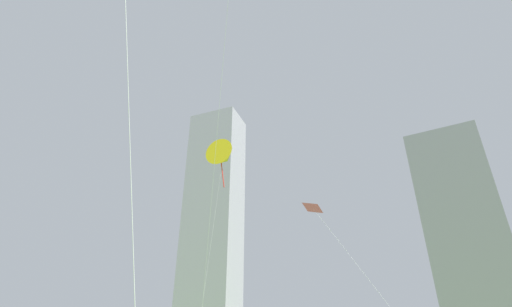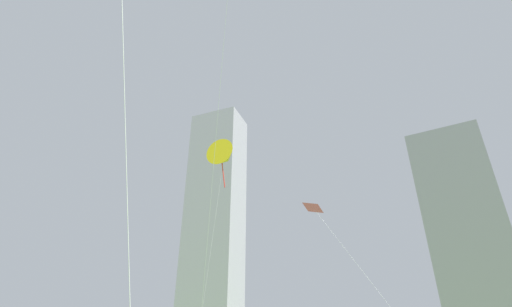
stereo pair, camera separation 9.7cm
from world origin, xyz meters
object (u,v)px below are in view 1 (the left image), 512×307
at_px(kite_flying_3, 223,156).
at_px(kite_flying_2, 314,209).
at_px(distant_highrise_1, 212,234).
at_px(distant_highrise_0, 469,247).

bearing_deg(kite_flying_3, kite_flying_2, -40.14).
distance_m(kite_flying_3, distant_highrise_1, 114.52).
relative_size(kite_flying_2, distant_highrise_0, 0.15).
xyz_separation_m(kite_flying_2, kite_flying_3, (-10.97, 9.25, 11.10)).
bearing_deg(kite_flying_2, distant_highrise_0, 75.83).
height_order(kite_flying_2, kite_flying_3, kite_flying_3).
bearing_deg(distant_highrise_1, kite_flying_3, -62.01).
relative_size(kite_flying_2, distant_highrise_1, 0.12).
bearing_deg(distant_highrise_0, kite_flying_2, -94.93).
xyz_separation_m(kite_flying_2, distant_highrise_0, (30.43, 120.55, 29.54)).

